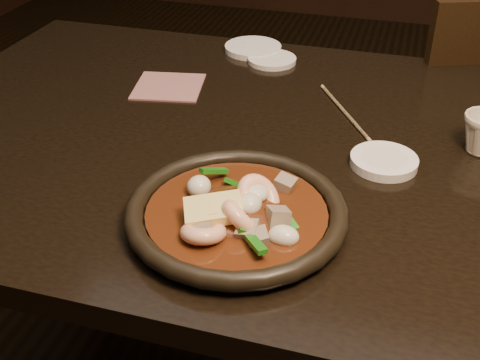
# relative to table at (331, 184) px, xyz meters

# --- Properties ---
(table) EXTENTS (1.60, 0.90, 0.75)m
(table) POSITION_rel_table_xyz_m (0.00, 0.00, 0.00)
(table) COLOR black
(table) RESTS_ON floor
(chair) EXTENTS (0.54, 0.54, 0.89)m
(chair) POSITION_rel_table_xyz_m (0.28, 0.60, -0.19)
(chair) COLOR black
(chair) RESTS_ON floor
(plate) EXTENTS (0.31, 0.31, 0.03)m
(plate) POSITION_rel_table_xyz_m (-0.10, -0.25, 0.09)
(plate) COLOR black
(plate) RESTS_ON table
(stirfry) EXTENTS (0.18, 0.20, 0.06)m
(stirfry) POSITION_rel_table_xyz_m (-0.10, -0.25, 0.10)
(stirfry) COLOR #3E1B0B
(stirfry) RESTS_ON plate
(soy_dish) EXTENTS (0.11, 0.11, 0.02)m
(soy_dish) POSITION_rel_table_xyz_m (0.08, -0.04, 0.08)
(soy_dish) COLOR white
(soy_dish) RESTS_ON table
(saucer_left) EXTENTS (0.13, 0.13, 0.01)m
(saucer_left) POSITION_rel_table_xyz_m (-0.25, 0.38, 0.08)
(saucer_left) COLOR white
(saucer_left) RESTS_ON table
(saucer_right) EXTENTS (0.11, 0.11, 0.01)m
(saucer_right) POSITION_rel_table_xyz_m (-0.19, 0.33, 0.08)
(saucer_right) COLOR white
(saucer_right) RESTS_ON table
(chopsticks) EXTENTS (0.12, 0.20, 0.01)m
(chopsticks) POSITION_rel_table_xyz_m (-0.00, 0.13, 0.08)
(chopsticks) COLOR tan
(chopsticks) RESTS_ON table
(napkin) EXTENTS (0.16, 0.16, 0.00)m
(napkin) POSITION_rel_table_xyz_m (-0.36, 0.14, 0.08)
(napkin) COLOR #945C5B
(napkin) RESTS_ON table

